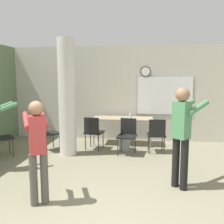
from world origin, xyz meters
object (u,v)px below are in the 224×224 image
Objects in this scene: folding_table at (123,120)px; chair_table_front at (127,134)px; chair_table_left at (93,131)px; bottle_on_table at (131,116)px; chair_near_pillar at (47,131)px; person_playing_front at (37,144)px; person_playing_side at (182,130)px; chair_table_right at (156,133)px.

chair_table_front is (0.20, -0.92, -0.19)m from folding_table.
bottle_on_table is at bearing 33.02° from chair_table_left.
chair_near_pillar is at bearing -179.04° from chair_table_front.
person_playing_front reaches higher than chair_near_pillar.
chair_near_pillar reaches higher than folding_table.
folding_table is 3.69m from person_playing_front.
chair_table_front reaches higher than folding_table.
person_playing_side is at bearing -59.62° from chair_table_front.
person_playing_side is at bearing -80.20° from chair_table_right.
person_playing_front reaches higher than chair_table_right.
folding_table is at bearing 156.20° from bottle_on_table.
chair_near_pillar is at bearing -157.62° from bottle_on_table.
chair_table_left is 1.18m from chair_near_pillar.
bottle_on_table reaches higher than chair_table_right.
chair_table_right is at bearing -2.16° from chair_table_left.
folding_table is at bearing 102.51° from chair_table_front.
folding_table is 2.09m from chair_near_pillar.
chair_table_left is 2.85m from person_playing_side.
chair_table_right is 1.00× the size of chair_table_front.
chair_near_pillar is (-1.85, -0.96, -0.19)m from folding_table.
chair_near_pillar is 3.60m from person_playing_side.
bottle_on_table is 2.81m from person_playing_side.
bottle_on_table reaches higher than chair_table_front.
person_playing_front is (-1.82, -2.81, 0.40)m from chair_table_right.
chair_table_front is 0.51× the size of person_playing_side.
person_playing_front is at bearing -112.71° from chair_table_front.
chair_table_right is (0.69, -0.66, -0.32)m from bottle_on_table.
chair_table_left is 1.00× the size of chair_table_right.
chair_table_front is (0.90, -0.22, 0.00)m from chair_table_left.
bottle_on_table is at bearing 71.93° from person_playing_front.
person_playing_front is at bearing -108.07° from bottle_on_table.
chair_table_left is at bearing 166.23° from chair_table_front.
chair_table_right is 0.56× the size of person_playing_front.
chair_table_front is 0.56× the size of person_playing_front.
person_playing_side is at bearing -45.90° from chair_table_left.
chair_near_pillar is at bearing -175.98° from chair_table_right.
person_playing_side is at bearing -68.54° from bottle_on_table.
chair_table_right is 2.04m from person_playing_side.
bottle_on_table is at bearing 136.21° from chair_table_right.
chair_table_left is at bearing 177.84° from chair_table_right.
chair_table_front is 2.14m from person_playing_side.
folding_table is at bearing 75.79° from person_playing_front.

